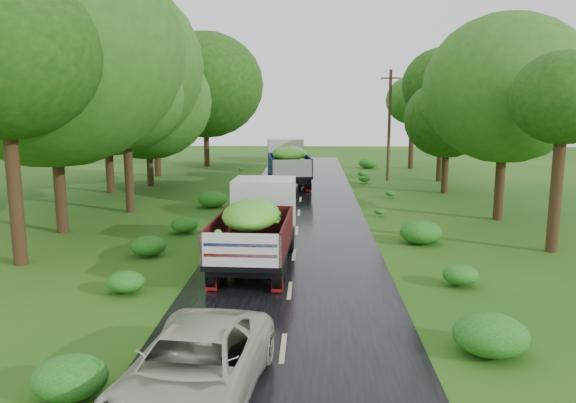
# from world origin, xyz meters

# --- Properties ---
(ground) EXTENTS (120.00, 120.00, 0.00)m
(ground) POSITION_xyz_m (0.00, 0.00, 0.00)
(ground) COLOR #15480F
(ground) RESTS_ON ground
(road) EXTENTS (6.50, 80.00, 0.02)m
(road) POSITION_xyz_m (0.00, 5.00, 0.01)
(road) COLOR black
(road) RESTS_ON ground
(road_lines) EXTENTS (0.12, 69.60, 0.00)m
(road_lines) POSITION_xyz_m (0.00, 6.00, 0.02)
(road_lines) COLOR #BFB78C
(road_lines) RESTS_ON road
(truck_near) EXTENTS (2.56, 6.62, 2.75)m
(truck_near) POSITION_xyz_m (-1.23, 6.78, 1.55)
(truck_near) COLOR black
(truck_near) RESTS_ON ground
(truck_far) EXTENTS (3.35, 7.38, 3.00)m
(truck_far) POSITION_xyz_m (-1.00, 25.85, 1.70)
(truck_far) COLOR black
(truck_far) RESTS_ON ground
(car) EXTENTS (2.83, 5.23, 1.39)m
(car) POSITION_xyz_m (-1.54, -2.46, 0.72)
(car) COLOR #B6B5A2
(car) RESTS_ON road
(utility_pole) EXTENTS (1.37, 0.23, 7.82)m
(utility_pole) POSITION_xyz_m (6.13, 28.31, 4.03)
(utility_pole) COLOR #382616
(utility_pole) RESTS_ON ground
(trees_left) EXTENTS (8.00, 34.48, 9.98)m
(trees_left) POSITION_xyz_m (-10.21, 21.81, 7.07)
(trees_left) COLOR black
(trees_left) RESTS_ON ground
(trees_right) EXTENTS (4.32, 29.85, 8.27)m
(trees_right) POSITION_xyz_m (9.44, 21.69, 5.80)
(trees_right) COLOR black
(trees_right) RESTS_ON ground
(shrubs) EXTENTS (11.90, 44.00, 0.70)m
(shrubs) POSITION_xyz_m (0.00, 14.00, 0.35)
(shrubs) COLOR #185514
(shrubs) RESTS_ON ground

